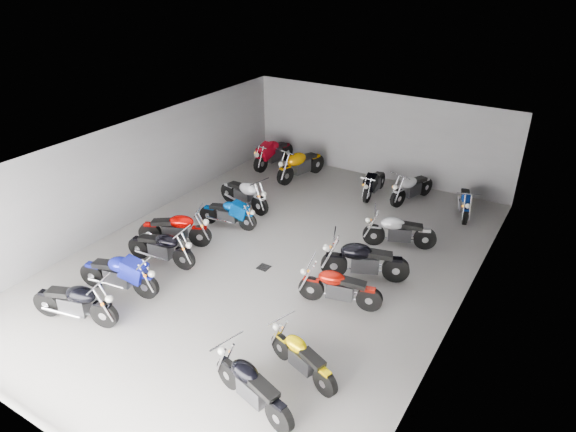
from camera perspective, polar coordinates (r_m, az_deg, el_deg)
name	(u,v)px	position (r m, az deg, el deg)	size (l,w,h in m)	color
ground	(274,259)	(14.36, -1.59, -4.81)	(14.00, 14.00, 0.00)	gray
wall_back	(377,136)	(19.36, 9.88, 8.80)	(10.00, 0.10, 3.20)	slate
wall_left	(138,170)	(16.63, -16.30, 4.93)	(0.10, 14.00, 3.20)	slate
wall_right	(464,261)	(11.92, 18.95, -4.80)	(0.10, 14.00, 3.20)	slate
ceiling	(272,150)	(12.93, -1.77, 7.34)	(10.00, 14.00, 0.04)	black
drain_grate	(264,267)	(14.01, -2.71, -5.71)	(0.32, 0.32, 0.01)	black
motorcycle_left_a	(75,302)	(12.82, -22.57, -8.84)	(2.15, 0.73, 0.96)	black
motorcycle_left_b	(119,274)	(13.45, -18.25, -6.14)	(2.20, 0.67, 0.98)	black
motorcycle_left_c	(161,247)	(14.33, -13.89, -3.41)	(2.10, 0.52, 0.93)	black
motorcycle_left_d	(175,229)	(15.14, -12.40, -1.41)	(2.03, 1.04, 0.95)	black
motorcycle_left_e	(228,213)	(15.89, -6.64, 0.29)	(1.90, 0.53, 0.84)	black
motorcycle_left_f	(244,194)	(16.97, -4.87, 2.46)	(2.15, 0.59, 0.95)	black
motorcycle_right_a	(252,386)	(10.02, -4.04, -18.35)	(2.04, 0.66, 0.91)	black
motorcycle_right_b	(302,357)	(10.62, 1.54, -15.37)	(1.83, 0.71, 0.83)	black
motorcycle_right_d	(339,287)	(12.44, 5.69, -7.89)	(2.03, 0.64, 0.91)	black
motorcycle_right_e	(364,261)	(13.41, 8.43, -4.91)	(2.16, 1.06, 1.01)	black
motorcycle_right_f	(399,231)	(15.04, 12.21, -1.65)	(1.99, 0.94, 0.92)	black
motorcycle_back_a	(273,153)	(20.35, -1.66, 7.00)	(0.51, 2.30, 1.01)	black
motorcycle_back_b	(300,165)	(19.17, 1.39, 5.74)	(0.74, 2.34, 1.05)	black
motorcycle_back_d	(374,183)	(18.11, 9.54, 3.62)	(0.40, 1.92, 0.84)	black
motorcycle_back_e	(412,188)	(17.91, 13.58, 3.09)	(0.81, 2.03, 0.92)	black
motorcycle_back_f	(465,202)	(17.44, 19.08, 1.47)	(0.69, 1.88, 0.85)	black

